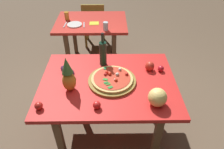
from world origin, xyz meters
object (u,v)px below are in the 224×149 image
at_px(pizza, 112,78).
at_px(tomato_beside_pepper, 39,106).
at_px(wine_bottle, 103,53).
at_px(pineapple_left, 68,76).
at_px(display_table, 108,87).
at_px(pizza_board, 112,81).
at_px(dinner_plate, 75,25).
at_px(drinking_glass_juice, 67,16).
at_px(fork_utensil, 65,25).
at_px(melon, 157,97).
at_px(eggplant, 67,71).
at_px(napkin_folded, 94,23).
at_px(background_table, 92,28).
at_px(drinking_glass_water, 106,26).
at_px(tomato_at_corner, 161,69).
at_px(knife_utensil, 84,25).
at_px(tomato_by_bottle, 97,105).
at_px(dining_chair, 94,22).
at_px(bell_pepper, 150,66).

height_order(pizza, tomato_beside_pepper, pizza).
bearing_deg(wine_bottle, tomato_beside_pepper, -129.25).
distance_m(pizza, pineapple_left, 0.43).
height_order(display_table, pizza_board, pizza_board).
bearing_deg(pizza_board, dinner_plate, 112.45).
height_order(drinking_glass_juice, fork_utensil, drinking_glass_juice).
bearing_deg(melon, fork_utensil, 123.33).
bearing_deg(pizza, eggplant, 165.60).
bearing_deg(drinking_glass_juice, tomato_beside_pepper, -88.19).
bearing_deg(napkin_folded, background_table, 120.51).
bearing_deg(drinking_glass_water, tomato_at_corner, -58.78).
height_order(wine_bottle, knife_utensil, wine_bottle).
distance_m(tomato_beside_pepper, dinner_plate, 1.65).
relative_size(pizza_board, dinner_plate, 2.13).
height_order(wine_bottle, napkin_folded, wine_bottle).
height_order(background_table, tomato_by_bottle, tomato_by_bottle).
bearing_deg(dining_chair, bell_pepper, 111.33).
xyz_separation_m(display_table, bell_pepper, (0.43, 0.18, 0.13)).
bearing_deg(fork_utensil, knife_utensil, 5.38).
height_order(melon, tomato_by_bottle, melon).
bearing_deg(dinner_plate, pizza, -67.47).
relative_size(melon, tomato_at_corner, 2.52).
bearing_deg(drinking_glass_water, display_table, -88.07).
height_order(eggplant, drinking_glass_water, drinking_glass_water).
bearing_deg(eggplant, tomato_beside_pepper, -110.00).
xyz_separation_m(dining_chair, tomato_at_corner, (0.82, -1.90, 0.33)).
height_order(wine_bottle, fork_utensil, wine_bottle).
distance_m(pineapple_left, drinking_glass_juice, 1.64).
bearing_deg(dining_chair, fork_utensil, 65.09).
height_order(tomato_beside_pepper, fork_utensil, tomato_beside_pepper).
height_order(bell_pepper, tomato_beside_pepper, bell_pepper).
xyz_separation_m(dining_chair, tomato_by_bottle, (0.18, -2.41, 0.33)).
distance_m(pizza_board, fork_utensil, 1.47).
bearing_deg(tomato_by_bottle, knife_utensil, 99.15).
xyz_separation_m(bell_pepper, dinner_plate, (-0.93, 1.12, -0.04)).
bearing_deg(background_table, tomato_by_bottle, -84.55).
xyz_separation_m(tomato_beside_pepper, dinner_plate, (0.08, 1.65, -0.03)).
xyz_separation_m(wine_bottle, drinking_glass_juice, (-0.59, 1.21, -0.08)).
bearing_deg(wine_bottle, display_table, -79.54).
bearing_deg(eggplant, pizza, -14.40).
distance_m(pizza_board, eggplant, 0.47).
bearing_deg(pizza, melon, -39.13).
relative_size(display_table, tomato_by_bottle, 19.22).
xyz_separation_m(drinking_glass_juice, knife_utensil, (0.28, -0.20, -0.06)).
distance_m(display_table, dining_chair, 2.09).
xyz_separation_m(tomato_beside_pepper, tomato_by_bottle, (0.49, 0.00, -0.00)).
height_order(eggplant, tomato_by_bottle, eggplant).
bearing_deg(tomato_by_bottle, pineapple_left, 137.63).
bearing_deg(pineapple_left, knife_utensil, 90.23).
bearing_deg(tomato_by_bottle, dining_chair, 94.24).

